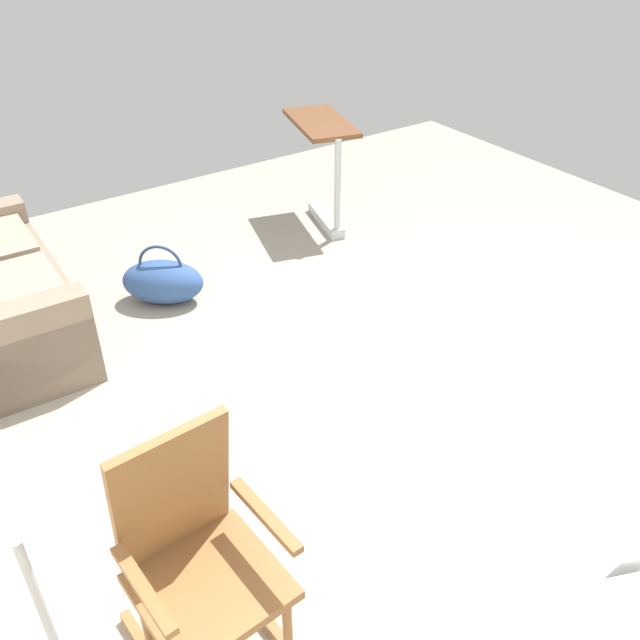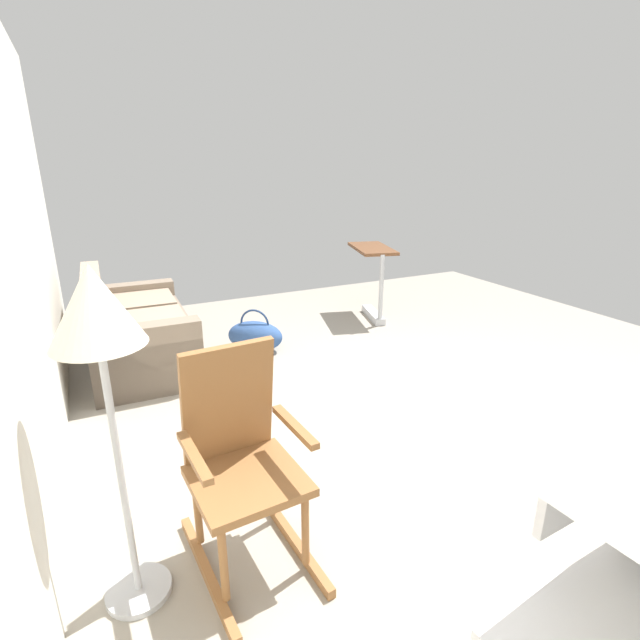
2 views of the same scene
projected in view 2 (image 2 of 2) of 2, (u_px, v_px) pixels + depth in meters
ground_plane at (407, 412)px, 3.60m from camera, size 7.16×7.16×0.00m
back_wall at (4, 267)px, 2.18m from camera, size 5.92×0.10×2.70m
couch at (136, 332)px, 4.37m from camera, size 1.62×0.89×0.85m
rocking_chair at (241, 462)px, 2.17m from camera, size 0.79×0.53×1.05m
floor_lamp at (98, 332)px, 1.71m from camera, size 0.34×0.34×1.48m
overbed_table at (373, 274)px, 5.63m from camera, size 0.88×0.60×0.84m
duffel_bag at (255, 336)px, 4.72m from camera, size 0.60×0.63×0.43m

